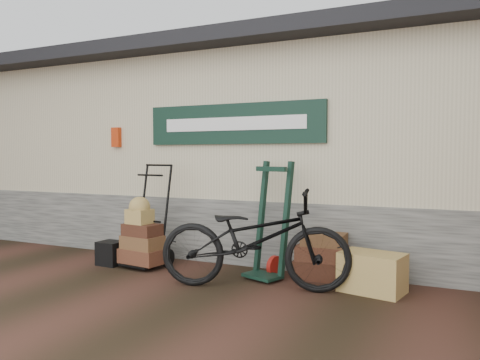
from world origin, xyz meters
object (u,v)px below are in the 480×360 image
wicker_hamper (372,272)px  bicycle (254,234)px  green_barrow (271,220)px  black_trunk (111,253)px  porter_trolley (150,214)px  suitcase_stack (322,255)px

wicker_hamper → bicycle: 1.38m
green_barrow → black_trunk: (-2.26, -0.30, -0.56)m
black_trunk → bicycle: size_ratio=0.15×
green_barrow → bicycle: 0.55m
green_barrow → porter_trolley: bearing=-157.4°
black_trunk → green_barrow: bearing=7.6°
porter_trolley → green_barrow: green_barrow is taller
green_barrow → black_trunk: 2.35m
wicker_hamper → black_trunk: size_ratio=2.05×
suitcase_stack → bicycle: bearing=-127.1°
green_barrow → suitcase_stack: bearing=41.0°
bicycle → suitcase_stack: bearing=-51.2°
porter_trolley → green_barrow: (1.74, 0.09, 0.01)m
suitcase_stack → black_trunk: bearing=-169.4°
porter_trolley → suitcase_stack: size_ratio=2.19×
green_barrow → wicker_hamper: size_ratio=2.14×
green_barrow → wicker_hamper: bearing=14.9°
black_trunk → bicycle: 2.32m
green_barrow → suitcase_stack: green_barrow is taller
wicker_hamper → bicycle: size_ratio=0.31×
porter_trolley → suitcase_stack: bearing=15.4°
green_barrow → bicycle: (0.00, -0.54, -0.09)m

